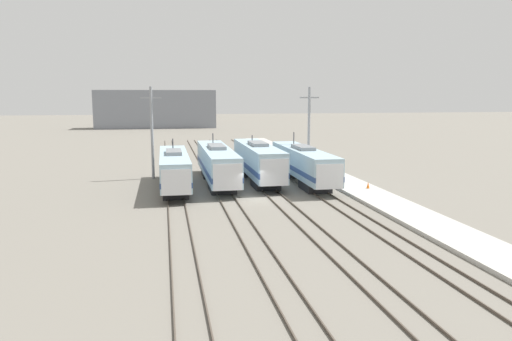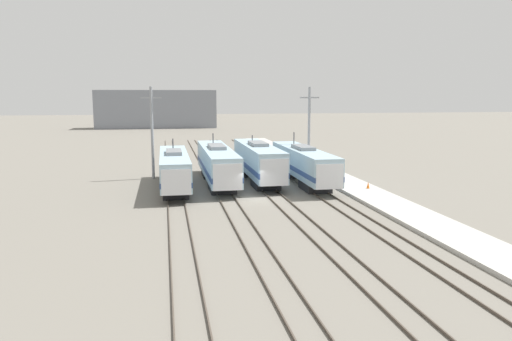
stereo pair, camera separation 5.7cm
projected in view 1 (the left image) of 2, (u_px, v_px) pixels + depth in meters
ground_plane at (253, 200)px, 45.37m from camera, size 400.00×400.00×0.00m
rail_pair_far_left at (176, 202)px, 44.12m from camera, size 1.51×120.00×0.15m
rail_pair_center_left at (228, 200)px, 44.95m from camera, size 1.51×120.00×0.15m
rail_pair_center_right at (277, 198)px, 45.77m from camera, size 1.51×120.00×0.15m
rail_pair_far_right at (325, 196)px, 46.60m from camera, size 1.51×120.00×0.15m
locomotive_far_left at (174, 170)px, 49.83m from camera, size 2.82×16.25×4.80m
locomotive_center_left at (217, 164)px, 52.99m from camera, size 2.93×18.40×5.08m
locomotive_center_right at (259, 162)px, 54.35m from camera, size 3.00×16.68×4.79m
locomotive_far_right at (304, 164)px, 53.35m from camera, size 2.86×17.93×5.20m
catenary_tower_left at (152, 131)px, 55.95m from camera, size 2.32×0.31×10.36m
catenary_tower_right at (309, 129)px, 59.25m from camera, size 2.32×0.31×10.36m
platform at (369, 194)px, 47.37m from camera, size 4.00×120.00×0.29m
traffic_cone at (368, 185)px, 49.25m from camera, size 0.30×0.30×0.66m
depot_building at (156, 109)px, 141.85m from camera, size 33.46×8.92×10.67m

